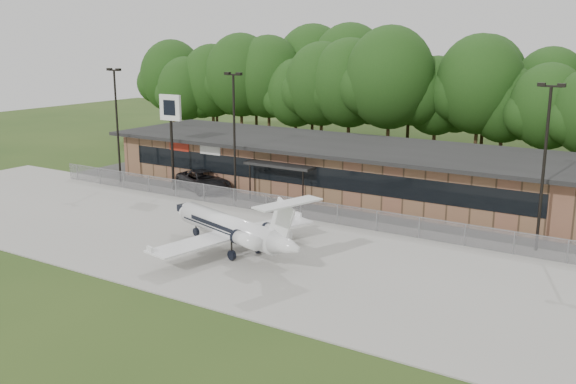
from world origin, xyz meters
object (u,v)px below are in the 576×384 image
Objects in this scene: suv at (204,181)px; pole_sign at (171,118)px; terminal at (335,167)px; business_jet at (233,229)px.

pole_sign reaches higher than suv.
pole_sign reaches higher than terminal.
business_jet is at bearing -81.81° from terminal.
terminal is at bearing 114.94° from business_jet.
suv is (-12.19, 11.86, -0.66)m from business_jet.
terminal is 14.45m from pole_sign.
business_jet is 2.02× the size of suv.
suv is 0.76× the size of pole_sign.
terminal is at bearing -35.32° from suv.
terminal reaches higher than business_jet.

